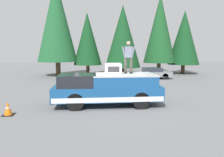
# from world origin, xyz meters

# --- Properties ---
(ground_plane) EXTENTS (90.00, 90.00, 0.00)m
(ground_plane) POSITION_xyz_m (0.00, 0.00, 0.00)
(ground_plane) COLOR slate
(pickup_truck) EXTENTS (2.01, 5.54, 1.65)m
(pickup_truck) POSITION_xyz_m (-0.12, 0.32, 0.87)
(pickup_truck) COLOR navy
(pickup_truck) RESTS_ON ground
(compressor_unit) EXTENTS (0.65, 0.84, 0.56)m
(compressor_unit) POSITION_xyz_m (0.00, 0.01, 1.93)
(compressor_unit) COLOR silver
(compressor_unit) RESTS_ON pickup_truck
(person_on_truck_bed) EXTENTS (0.29, 0.72, 1.69)m
(person_on_truck_bed) POSITION_xyz_m (0.13, -0.81, 2.55)
(person_on_truck_bed) COLOR #423D38
(person_on_truck_bed) RESTS_ON pickup_truck
(parked_car_grey) EXTENTS (1.64, 4.10, 1.16)m
(parked_car_grey) POSITION_xyz_m (10.41, -5.01, 0.58)
(parked_car_grey) COLOR gray
(parked_car_grey) RESTS_ON ground
(traffic_cone) EXTENTS (0.47, 0.47, 0.62)m
(traffic_cone) POSITION_xyz_m (-1.48, 4.83, 0.29)
(traffic_cone) COLOR black
(traffic_cone) RESTS_ON ground
(conifer_far_left) EXTENTS (3.88, 3.88, 7.89)m
(conifer_far_left) POSITION_xyz_m (15.04, -10.45, 4.53)
(conifer_far_left) COLOR #4C3826
(conifer_far_left) RESTS_ON ground
(conifer_left) EXTENTS (3.83, 3.83, 9.57)m
(conifer_left) POSITION_xyz_m (14.47, -7.11, 5.50)
(conifer_left) COLOR #4C3826
(conifer_left) RESTS_ON ground
(conifer_center_left) EXTENTS (4.09, 4.09, 8.04)m
(conifer_center_left) POSITION_xyz_m (13.43, -2.45, 4.51)
(conifer_center_left) COLOR #4C3826
(conifer_center_left) RESTS_ON ground
(conifer_center_right) EXTENTS (3.31, 3.31, 7.31)m
(conifer_center_right) POSITION_xyz_m (14.46, 1.58, 4.27)
(conifer_center_right) COLOR #4C3826
(conifer_center_right) RESTS_ON ground
(conifer_right) EXTENTS (4.52, 4.52, 11.10)m
(conifer_right) POSITION_xyz_m (14.25, 5.03, 6.36)
(conifer_right) COLOR #4C3826
(conifer_right) RESTS_ON ground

